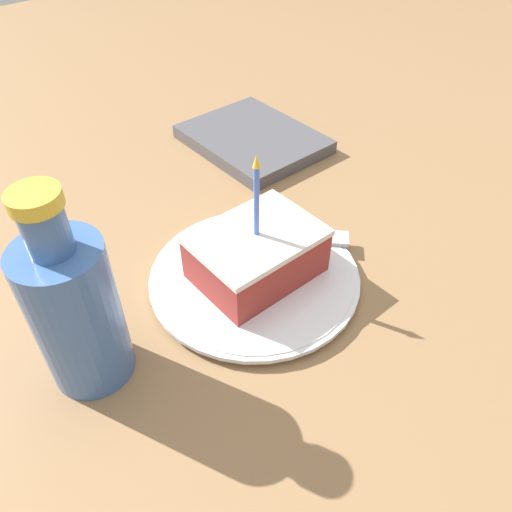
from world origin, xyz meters
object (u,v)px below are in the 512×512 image
Objects in this scene: bottle at (75,310)px; plate at (256,279)px; cake_slice at (255,252)px; fork at (287,235)px; marble_board at (253,139)px.

plate is at bearing 85.77° from bottle.
bottle reaches higher than plate.
cake_slice reaches higher than fork.
fork is 0.67× the size of bottle.
fork is 0.67× the size of marble_board.
cake_slice is (-0.00, 0.00, 0.03)m from plate.
bottle is at bearing -59.87° from marble_board.
bottle reaches higher than marble_board.
bottle is at bearing -87.54° from fork.
marble_board is (-0.23, 0.19, 0.00)m from plate.
marble_board reaches higher than plate.
cake_slice reaches higher than marble_board.
cake_slice is at bearing 87.16° from bottle.
marble_board is at bearing 140.68° from plate.
marble_board is at bearing 149.82° from fork.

